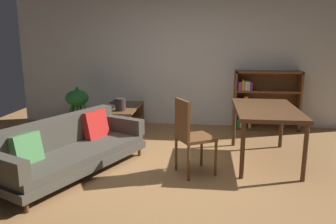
{
  "coord_description": "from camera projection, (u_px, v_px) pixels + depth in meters",
  "views": [
    {
      "loc": [
        0.37,
        -3.81,
        1.7
      ],
      "look_at": [
        -0.11,
        0.32,
        0.77
      ],
      "focal_mm": 35.48,
      "sensor_mm": 36.0,
      "label": 1
    }
  ],
  "objects": [
    {
      "name": "open_laptop",
      "position": [
        125.0,
        105.0,
        5.96
      ],
      "size": [
        0.47,
        0.33,
        0.08
      ],
      "color": "#333338",
      "rests_on": "media_console"
    },
    {
      "name": "dining_table",
      "position": [
        266.0,
        113.0,
        4.55
      ],
      "size": [
        0.83,
        1.4,
        0.77
      ],
      "color": "#56351E",
      "rests_on": "ground_plane"
    },
    {
      "name": "back_wall_panel",
      "position": [
        188.0,
        56.0,
        6.43
      ],
      "size": [
        6.8,
        0.1,
        2.7
      ],
      "primitive_type": "cube",
      "color": "silver",
      "rests_on": "ground_plane"
    },
    {
      "name": "media_console",
      "position": [
        127.0,
        121.0,
        5.94
      ],
      "size": [
        0.39,
        1.15,
        0.5
      ],
      "color": "brown",
      "rests_on": "ground_plane"
    },
    {
      "name": "desk_speaker",
      "position": [
        120.0,
        104.0,
        5.56
      ],
      "size": [
        0.17,
        0.17,
        0.21
      ],
      "color": "#2D2823",
      "rests_on": "media_console"
    },
    {
      "name": "potted_floor_plant",
      "position": [
        78.0,
        106.0,
        6.23
      ],
      "size": [
        0.47,
        0.42,
        0.82
      ],
      "color": "brown",
      "rests_on": "ground_plane"
    },
    {
      "name": "bookshelf",
      "position": [
        262.0,
        101.0,
        6.28
      ],
      "size": [
        1.2,
        0.32,
        1.1
      ],
      "color": "brown",
      "rests_on": "ground_plane"
    },
    {
      "name": "ground_plane",
      "position": [
        174.0,
        178.0,
        4.11
      ],
      "size": [
        8.16,
        8.16,
        0.0
      ],
      "primitive_type": "plane",
      "color": "#9E7042"
    },
    {
      "name": "dining_chair_near",
      "position": [
        190.0,
        133.0,
        4.13
      ],
      "size": [
        0.56,
        0.55,
        0.97
      ],
      "color": "brown",
      "rests_on": "ground_plane"
    },
    {
      "name": "fabric_couch",
      "position": [
        69.0,
        148.0,
        4.24
      ],
      "size": [
        1.56,
        2.2,
        0.7
      ],
      "color": "#56351E",
      "rests_on": "ground_plane"
    }
  ]
}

